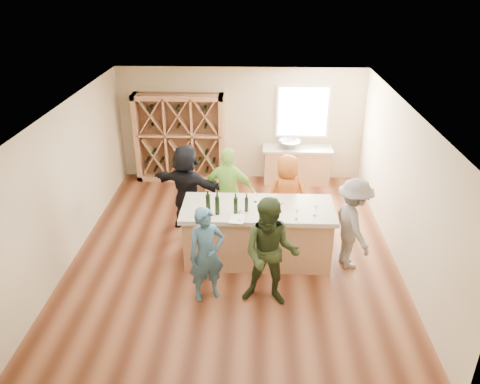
{
  "coord_description": "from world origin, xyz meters",
  "views": [
    {
      "loc": [
        0.39,
        -7.61,
        4.97
      ],
      "look_at": [
        0.1,
        0.2,
        1.15
      ],
      "focal_mm": 35.0,
      "sensor_mm": 36.0,
      "label": 1
    }
  ],
  "objects_px": {
    "tasting_counter_base": "(257,235)",
    "person_near_left": "(206,254)",
    "person_near_right": "(271,253)",
    "person_far_mid": "(229,191)",
    "person_far_right": "(287,194)",
    "person_far_left": "(187,187)",
    "sink": "(290,144)",
    "wine_bottle_e": "(246,204)",
    "wine_rack": "(180,138)",
    "wine_bottle_a": "(208,203)",
    "wine_bottle_d": "(236,206)",
    "person_server": "(353,224)",
    "wine_bottle_b": "(217,206)"
  },
  "relations": [
    {
      "from": "person_far_mid",
      "to": "wine_rack",
      "type": "bearing_deg",
      "value": -53.07
    },
    {
      "from": "person_near_right",
      "to": "person_far_left",
      "type": "xyz_separation_m",
      "value": [
        -1.64,
        2.37,
        -0.02
      ]
    },
    {
      "from": "wine_bottle_b",
      "to": "person_near_right",
      "type": "distance_m",
      "value": 1.35
    },
    {
      "from": "tasting_counter_base",
      "to": "wine_bottle_d",
      "type": "distance_m",
      "value": 0.86
    },
    {
      "from": "person_near_left",
      "to": "person_far_right",
      "type": "height_order",
      "value": "person_far_right"
    },
    {
      "from": "tasting_counter_base",
      "to": "person_far_left",
      "type": "xyz_separation_m",
      "value": [
        -1.43,
        1.12,
        0.41
      ]
    },
    {
      "from": "sink",
      "to": "person_far_mid",
      "type": "relative_size",
      "value": 0.3
    },
    {
      "from": "wine_bottle_d",
      "to": "person_far_mid",
      "type": "bearing_deg",
      "value": 98.99
    },
    {
      "from": "wine_bottle_a",
      "to": "person_far_mid",
      "type": "relative_size",
      "value": 0.18
    },
    {
      "from": "person_far_mid",
      "to": "person_far_left",
      "type": "height_order",
      "value": "person_far_mid"
    },
    {
      "from": "person_near_right",
      "to": "person_far_mid",
      "type": "xyz_separation_m",
      "value": [
        -0.78,
        2.21,
        -0.02
      ]
    },
    {
      "from": "tasting_counter_base",
      "to": "person_far_mid",
      "type": "xyz_separation_m",
      "value": [
        -0.58,
        0.97,
        0.41
      ]
    },
    {
      "from": "wine_rack",
      "to": "wine_bottle_a",
      "type": "distance_m",
      "value": 3.88
    },
    {
      "from": "wine_bottle_e",
      "to": "person_far_mid",
      "type": "relative_size",
      "value": 0.15
    },
    {
      "from": "wine_rack",
      "to": "wine_bottle_b",
      "type": "height_order",
      "value": "wine_rack"
    },
    {
      "from": "wine_bottle_b",
      "to": "person_server",
      "type": "height_order",
      "value": "person_server"
    },
    {
      "from": "sink",
      "to": "wine_bottle_a",
      "type": "relative_size",
      "value": 1.66
    },
    {
      "from": "person_near_right",
      "to": "person_far_right",
      "type": "height_order",
      "value": "person_near_right"
    },
    {
      "from": "wine_bottle_a",
      "to": "wine_bottle_b",
      "type": "xyz_separation_m",
      "value": [
        0.17,
        -0.08,
        0.0
      ]
    },
    {
      "from": "sink",
      "to": "tasting_counter_base",
      "type": "distance_m",
      "value": 3.58
    },
    {
      "from": "wine_rack",
      "to": "person_far_mid",
      "type": "xyz_separation_m",
      "value": [
        1.36,
        -2.56,
        -0.19
      ]
    },
    {
      "from": "wine_bottle_e",
      "to": "person_near_left",
      "type": "distance_m",
      "value": 1.23
    },
    {
      "from": "wine_rack",
      "to": "wine_bottle_a",
      "type": "height_order",
      "value": "wine_rack"
    },
    {
      "from": "wine_rack",
      "to": "person_far_mid",
      "type": "height_order",
      "value": "wine_rack"
    },
    {
      "from": "person_far_right",
      "to": "wine_bottle_a",
      "type": "bearing_deg",
      "value": 22.68
    },
    {
      "from": "tasting_counter_base",
      "to": "person_server",
      "type": "bearing_deg",
      "value": -4.84
    },
    {
      "from": "person_far_left",
      "to": "person_near_left",
      "type": "bearing_deg",
      "value": 127.14
    },
    {
      "from": "person_near_right",
      "to": "person_server",
      "type": "distance_m",
      "value": 1.84
    },
    {
      "from": "wine_bottle_d",
      "to": "person_near_left",
      "type": "relative_size",
      "value": 0.18
    },
    {
      "from": "person_far_left",
      "to": "sink",
      "type": "bearing_deg",
      "value": -111.48
    },
    {
      "from": "wine_rack",
      "to": "wine_bottle_e",
      "type": "distance_m",
      "value": 4.07
    },
    {
      "from": "person_server",
      "to": "person_far_mid",
      "type": "height_order",
      "value": "person_far_mid"
    },
    {
      "from": "tasting_counter_base",
      "to": "person_near_left",
      "type": "distance_m",
      "value": 1.44
    },
    {
      "from": "tasting_counter_base",
      "to": "person_server",
      "type": "distance_m",
      "value": 1.71
    },
    {
      "from": "tasting_counter_base",
      "to": "person_near_right",
      "type": "distance_m",
      "value": 1.33
    },
    {
      "from": "person_near_right",
      "to": "wine_bottle_e",
      "type": "bearing_deg",
      "value": 118.27
    },
    {
      "from": "wine_rack",
      "to": "sink",
      "type": "distance_m",
      "value": 2.7
    },
    {
      "from": "wine_bottle_d",
      "to": "sink",
      "type": "bearing_deg",
      "value": 72.75
    },
    {
      "from": "wine_bottle_a",
      "to": "person_far_right",
      "type": "distance_m",
      "value": 1.96
    },
    {
      "from": "wine_bottle_d",
      "to": "tasting_counter_base",
      "type": "bearing_deg",
      "value": 31.81
    },
    {
      "from": "person_near_right",
      "to": "wine_bottle_b",
      "type": "bearing_deg",
      "value": 141.07
    },
    {
      "from": "wine_bottle_a",
      "to": "person_server",
      "type": "bearing_deg",
      "value": 1.32
    },
    {
      "from": "tasting_counter_base",
      "to": "person_far_right",
      "type": "relative_size",
      "value": 1.58
    },
    {
      "from": "tasting_counter_base",
      "to": "wine_bottle_e",
      "type": "height_order",
      "value": "wine_bottle_e"
    },
    {
      "from": "person_far_mid",
      "to": "wine_bottle_d",
      "type": "bearing_deg",
      "value": 107.93
    },
    {
      "from": "sink",
      "to": "person_server",
      "type": "height_order",
      "value": "person_server"
    },
    {
      "from": "tasting_counter_base",
      "to": "wine_bottle_e",
      "type": "xyz_separation_m",
      "value": [
        -0.2,
        -0.16,
        0.71
      ]
    },
    {
      "from": "wine_bottle_d",
      "to": "person_far_mid",
      "type": "height_order",
      "value": "person_far_mid"
    },
    {
      "from": "sink",
      "to": "person_near_right",
      "type": "distance_m",
      "value": 4.73
    },
    {
      "from": "tasting_counter_base",
      "to": "person_far_right",
      "type": "distance_m",
      "value": 1.25
    }
  ]
}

